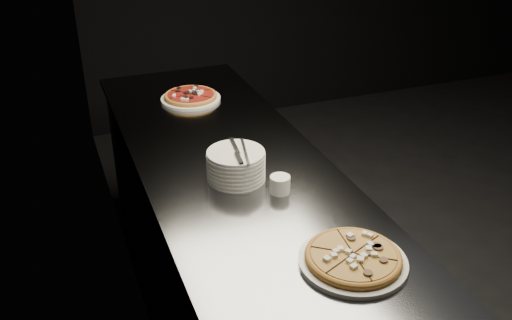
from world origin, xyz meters
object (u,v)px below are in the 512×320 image
object	(u,v)px
ramekin	(280,184)
plate_stack	(236,165)
pizza_tomato	(191,97)
counter	(238,261)
pizza_mushroom	(353,258)
cutlery	(239,153)

from	to	relation	value
ramekin	plate_stack	bearing A→B (deg)	127.26
pizza_tomato	ramekin	size ratio (longest dim) A/B	4.32
ramekin	counter	bearing A→B (deg)	110.08
pizza_mushroom	cutlery	world-z (taller)	cutlery
plate_stack	ramekin	size ratio (longest dim) A/B	2.96
pizza_mushroom	plate_stack	bearing A→B (deg)	104.31
plate_stack	cutlery	xyz separation A→B (m)	(0.01, -0.02, 0.06)
counter	cutlery	xyz separation A→B (m)	(-0.02, -0.10, 0.58)
counter	ramekin	world-z (taller)	ramekin
ramekin	pizza_tomato	bearing A→B (deg)	93.88
cutlery	ramekin	world-z (taller)	cutlery
plate_stack	pizza_mushroom	bearing A→B (deg)	-75.69
pizza_mushroom	pizza_tomato	distance (m)	1.44
plate_stack	cutlery	size ratio (longest dim) A/B	0.96
plate_stack	ramekin	bearing A→B (deg)	-52.74
plate_stack	ramekin	xyz separation A→B (m)	(0.12, -0.15, -0.02)
counter	ramekin	size ratio (longest dim) A/B	33.10
pizza_tomato	plate_stack	distance (m)	0.83
ramekin	pizza_mushroom	bearing A→B (deg)	-84.96
counter	pizza_tomato	bearing A→B (deg)	88.54
pizza_mushroom	ramekin	xyz separation A→B (m)	(-0.04, 0.46, 0.01)
counter	cutlery	bearing A→B (deg)	-102.07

